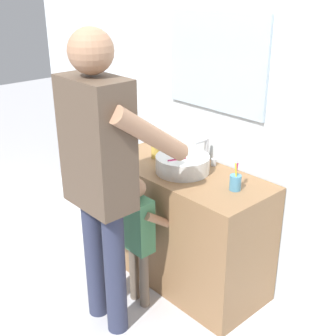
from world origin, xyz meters
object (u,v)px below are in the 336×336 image
at_px(soap_bottle, 155,149).
at_px(child_toddler, 139,231).
at_px(toothbrush_cup, 235,182).
at_px(adult_parent, 101,162).

relative_size(soap_bottle, child_toddler, 0.18).
height_order(toothbrush_cup, child_toddler, toothbrush_cup).
relative_size(soap_bottle, adult_parent, 0.09).
xyz_separation_m(toothbrush_cup, soap_bottle, (-0.72, -0.01, 0.01)).
bearing_deg(adult_parent, soap_bottle, 114.53).
bearing_deg(child_toddler, toothbrush_cup, 45.85).
xyz_separation_m(soap_bottle, adult_parent, (0.30, -0.66, 0.17)).
distance_m(soap_bottle, child_toddler, 0.63).
bearing_deg(toothbrush_cup, adult_parent, -121.45).
bearing_deg(adult_parent, toothbrush_cup, 58.55).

